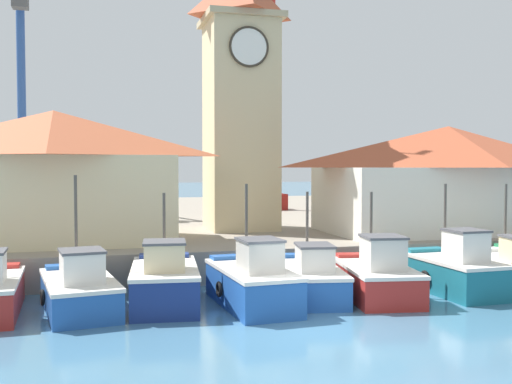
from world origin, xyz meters
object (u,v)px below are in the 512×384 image
at_px(fishing_boat_mid_left, 164,282).
at_px(fishing_boat_center, 252,282).
at_px(fishing_boat_left_inner, 79,289).
at_px(port_crane_far, 270,106).
at_px(warehouse_right, 448,178).
at_px(fishing_boat_mid_right, 310,278).
at_px(fishing_boat_right_inner, 376,276).
at_px(clock_tower, 241,93).
at_px(port_crane_near, 22,121).
at_px(warehouse_left, 54,175).
at_px(fishing_boat_right_outer, 454,271).

bearing_deg(fishing_boat_mid_left, fishing_boat_center, -16.93).
xyz_separation_m(fishing_boat_left_inner, port_crane_far, (13.24, 23.82, 8.43)).
distance_m(fishing_boat_left_inner, warehouse_right, 19.30).
bearing_deg(port_crane_far, fishing_boat_center, -107.53).
relative_size(fishing_boat_mid_right, fishing_boat_right_inner, 1.04).
relative_size(fishing_boat_center, clock_tower, 0.32).
bearing_deg(fishing_boat_mid_right, fishing_boat_mid_left, 179.81).
relative_size(fishing_boat_center, fishing_boat_right_inner, 0.98).
bearing_deg(clock_tower, fishing_boat_mid_left, -115.81).
xyz_separation_m(fishing_boat_left_inner, port_crane_near, (-4.28, 23.76, 6.93)).
bearing_deg(fishing_boat_left_inner, clock_tower, 53.72).
bearing_deg(fishing_boat_right_inner, port_crane_near, 120.29).
distance_m(fishing_boat_right_inner, warehouse_right, 11.33).
distance_m(fishing_boat_mid_right, warehouse_left, 12.12).
height_order(clock_tower, warehouse_right, clock_tower).
xyz_separation_m(fishing_boat_mid_left, fishing_boat_center, (2.78, -0.84, 0.01)).
distance_m(fishing_boat_right_outer, warehouse_right, 9.49).
bearing_deg(warehouse_left, fishing_boat_left_inner, -80.88).
distance_m(fishing_boat_left_inner, fishing_boat_right_inner, 10.00).
height_order(fishing_boat_left_inner, port_crane_near, port_crane_near).
bearing_deg(fishing_boat_right_inner, fishing_boat_mid_right, 162.44).
relative_size(fishing_boat_left_inner, warehouse_left, 0.48).
bearing_deg(warehouse_right, fishing_boat_left_inner, -158.40).
bearing_deg(fishing_boat_mid_right, clock_tower, 89.88).
xyz_separation_m(fishing_boat_left_inner, warehouse_left, (-1.19, 7.39, 3.52)).
bearing_deg(fishing_boat_right_outer, fishing_boat_left_inner, 177.17).
distance_m(fishing_boat_mid_left, warehouse_right, 16.82).
relative_size(warehouse_left, warehouse_right, 0.81).
height_order(fishing_boat_mid_left, fishing_boat_right_inner, fishing_boat_mid_left).
distance_m(fishing_boat_left_inner, fishing_boat_mid_right, 7.79).
height_order(fishing_boat_center, fishing_boat_right_inner, fishing_boat_center).
relative_size(fishing_boat_left_inner, port_crane_near, 0.29).
distance_m(fishing_boat_center, clock_tower, 13.91).
distance_m(fishing_boat_left_inner, clock_tower, 15.28).
xyz_separation_m(fishing_boat_left_inner, clock_tower, (7.81, 10.64, 7.70)).
distance_m(warehouse_right, port_crane_far, 18.13).
relative_size(fishing_boat_mid_right, port_crane_far, 0.26).
distance_m(fishing_boat_left_inner, port_crane_near, 25.12).
relative_size(fishing_boat_right_outer, port_crane_near, 0.25).
bearing_deg(fishing_boat_center, clock_tower, 78.42).
relative_size(fishing_boat_mid_left, fishing_boat_center, 0.99).
height_order(clock_tower, port_crane_near, port_crane_near).
relative_size(fishing_boat_left_inner, warehouse_right, 0.39).
relative_size(fishing_boat_mid_right, port_crane_near, 0.30).
xyz_separation_m(fishing_boat_mid_left, fishing_boat_mid_right, (5.09, -0.02, -0.11)).
bearing_deg(fishing_boat_right_outer, warehouse_right, 58.87).
bearing_deg(clock_tower, fishing_boat_center, -101.58).
height_order(clock_tower, warehouse_left, clock_tower).
distance_m(fishing_boat_mid_left, fishing_boat_right_inner, 7.32).
bearing_deg(fishing_boat_left_inner, fishing_boat_right_outer, -2.83).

